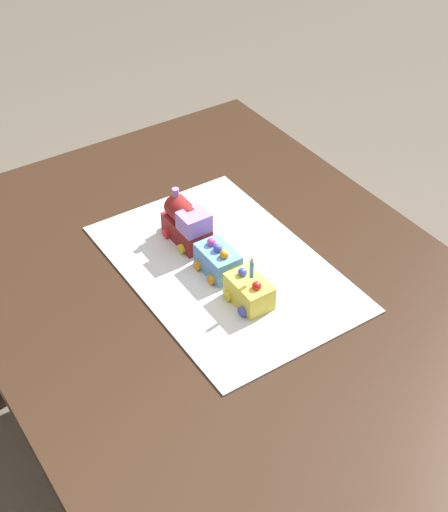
# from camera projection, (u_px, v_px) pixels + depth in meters

# --- Properties ---
(ground_plane) EXTENTS (8.00, 8.00, 0.00)m
(ground_plane) POSITION_uv_depth(u_px,v_px,m) (227.00, 486.00, 2.01)
(ground_plane) COLOR #6B6054
(dining_table) EXTENTS (1.40, 1.00, 0.74)m
(dining_table) POSITION_uv_depth(u_px,v_px,m) (227.00, 325.00, 1.61)
(dining_table) COLOR #382316
(dining_table) RESTS_ON ground
(cake_board) EXTENTS (0.60, 0.40, 0.00)m
(cake_board) POSITION_uv_depth(u_px,v_px,m) (224.00, 267.00, 1.59)
(cake_board) COLOR silver
(cake_board) RESTS_ON dining_table
(cake_locomotive) EXTENTS (0.14, 0.08, 0.12)m
(cake_locomotive) POSITION_uv_depth(u_px,v_px,m) (187.00, 223.00, 1.63)
(cake_locomotive) COLOR maroon
(cake_locomotive) RESTS_ON cake_board
(cake_car_caboose_sky_blue) EXTENTS (0.10, 0.08, 0.07)m
(cake_car_caboose_sky_blue) POSITION_uv_depth(u_px,v_px,m) (218.00, 260.00, 1.56)
(cake_car_caboose_sky_blue) COLOR #669EEA
(cake_car_caboose_sky_blue) RESTS_ON cake_board
(cake_car_gondola_lemon) EXTENTS (0.10, 0.08, 0.07)m
(cake_car_gondola_lemon) POSITION_uv_depth(u_px,v_px,m) (249.00, 291.00, 1.49)
(cake_car_gondola_lemon) COLOR #F4E04C
(cake_car_gondola_lemon) RESTS_ON cake_board
(birthday_candle) EXTENTS (0.01, 0.01, 0.05)m
(birthday_candle) POSITION_uv_depth(u_px,v_px,m) (252.00, 267.00, 1.44)
(birthday_candle) COLOR #4CA5E5
(birthday_candle) RESTS_ON cake_car_gondola_lemon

